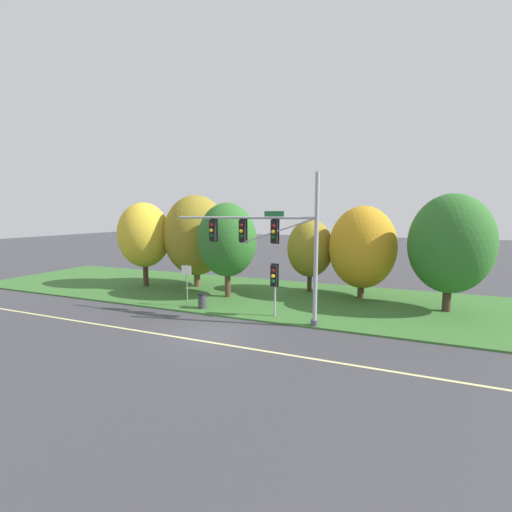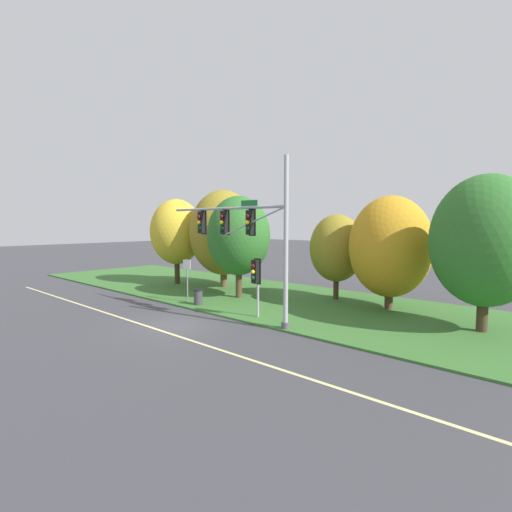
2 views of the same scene
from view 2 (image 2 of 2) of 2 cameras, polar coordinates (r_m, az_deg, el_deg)
name	(u,v)px [view 2 (image 2 of 2)]	position (r m, az deg, el deg)	size (l,w,h in m)	color
ground_plane	(176,324)	(20.45, -11.39, -9.50)	(160.00, 160.00, 0.00)	#3D3D42
lane_stripe	(155,329)	(19.80, -14.26, -10.02)	(36.00, 0.16, 0.01)	beige
grass_verge	(281,300)	(25.99, 3.64, -6.23)	(48.00, 11.50, 0.10)	#386B2D
traffic_signal_mast	(246,230)	(19.96, -1.38, 3.67)	(8.52, 0.49, 7.96)	#9EA0A5
pedestrian_signal_near_kerb	(256,275)	(20.59, -0.04, -2.73)	(0.46, 0.55, 3.07)	#9EA0A5
route_sign_post	(187,274)	(25.09, -9.82, -2.54)	(0.70, 0.08, 2.67)	slate
tree_nearest_road	(177,232)	(32.67, -11.28, 3.39)	(4.17, 4.17, 6.79)	#423021
tree_left_of_mast	(223,233)	(30.47, -4.68, 3.32)	(5.15, 5.15, 7.37)	brown
tree_behind_signpost	(239,236)	(26.06, -2.50, 2.89)	(4.14, 4.14, 6.65)	#4C3823
tree_mid_verge	(337,248)	(26.01, 11.45, 1.09)	(3.44, 3.44, 5.44)	#423021
tree_tall_centre	(390,247)	(23.69, 18.63, 1.26)	(4.58, 4.58, 6.43)	#4C3823
tree_right_far	(486,241)	(20.50, 29.98, 1.86)	(4.74, 4.74, 7.07)	#423021
trash_bin	(198,297)	(24.32, -8.26, -5.79)	(0.56, 0.56, 0.93)	#38383D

